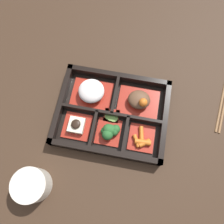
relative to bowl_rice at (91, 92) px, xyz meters
The scene contains 10 objects.
ground_plane 0.09m from the bowl_rice, 35.00° to the right, with size 3.00×3.00×0.00m, color #382619.
bento_base 0.09m from the bowl_rice, 35.00° to the right, with size 0.30×0.24×0.01m.
bento_rim 0.09m from the bowl_rice, 36.54° to the right, with size 0.30×0.24×0.04m.
bowl_rice is the anchor object (origin of this frame).
bowl_stew 0.14m from the bowl_rice, ahead, with size 0.12×0.09×0.05m.
bowl_tofu 0.10m from the bowl_rice, 101.13° to the right, with size 0.08×0.07×0.03m.
bowl_greens 0.12m from the bowl_rice, 55.61° to the right, with size 0.07×0.07×0.04m.
bowl_carrots 0.19m from the bowl_rice, 33.54° to the right, with size 0.07×0.07×0.02m.
bowl_pickles 0.09m from the bowl_rice, 39.06° to the right, with size 0.04×0.04×0.01m.
tea_cup 0.29m from the bowl_rice, 108.42° to the right, with size 0.08×0.08×0.06m.
Camera 1 is at (0.03, -0.19, 0.59)m, focal length 35.00 mm.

